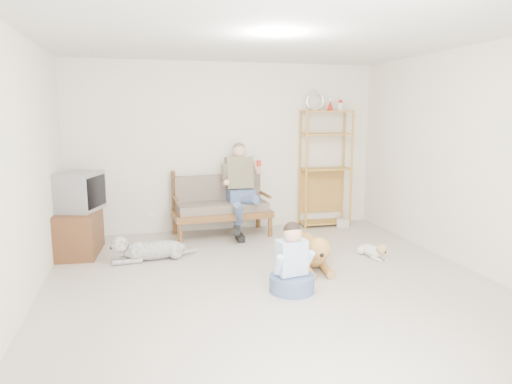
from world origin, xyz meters
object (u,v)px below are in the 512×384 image
object	(u,v)px
tv_stand	(79,232)
loveseat	(221,204)
golden_retriever	(310,249)
etagere	(325,167)

from	to	relation	value
tv_stand	loveseat	bearing A→B (deg)	19.41
golden_retriever	etagere	bearing A→B (deg)	69.72
etagere	golden_retriever	world-z (taller)	etagere
loveseat	etagere	world-z (taller)	etagere
etagere	tv_stand	size ratio (longest dim) A/B	2.40
etagere	golden_retriever	distance (m)	2.25
tv_stand	golden_retriever	bearing A→B (deg)	-17.13
loveseat	tv_stand	size ratio (longest dim) A/B	1.63
loveseat	etagere	distance (m)	1.90
loveseat	tv_stand	xyz separation A→B (m)	(-2.05, -0.53, -0.19)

